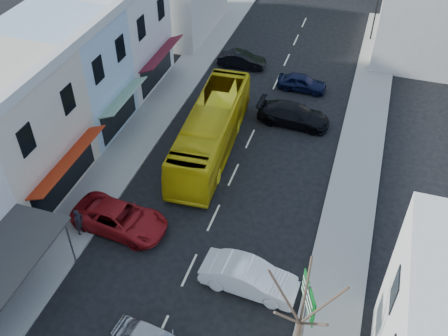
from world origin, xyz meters
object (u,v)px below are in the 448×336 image
pedestrian_left (79,222)px  traffic_signal (376,12)px  bus (211,131)px  direction_sign (305,315)px  car_white (249,279)px  street_tree (300,323)px  car_red (120,219)px

pedestrian_left → traffic_signal: (13.28, 29.55, 1.72)m
bus → pedestrian_left: 10.54m
traffic_signal → direction_sign: bearing=104.4°
traffic_signal → car_white: bearing=98.4°
bus → traffic_signal: size_ratio=2.13×
bus → car_white: bearing=-65.2°
street_tree → traffic_signal: street_tree is taller
bus → direction_sign: (8.60, -12.30, 0.60)m
direction_sign → street_tree: bearing=-117.5°
traffic_signal → pedestrian_left: bearing=80.5°
car_white → direction_sign: 4.07m
traffic_signal → car_red: bearing=82.9°
car_red → direction_sign: bearing=-104.1°
direction_sign → street_tree: street_tree is taller
direction_sign → bus: bearing=101.3°
car_white → traffic_signal: bearing=-3.0°
bus → street_tree: bearing=-61.9°
car_red → traffic_signal: (11.37, 28.42, 2.02)m
bus → traffic_signal: traffic_signal is taller
direction_sign → traffic_signal: (0.20, 32.32, 0.57)m
car_red → pedestrian_left: (-1.91, -1.13, 0.30)m
car_white → traffic_signal: traffic_signal is taller
direction_sign → car_white: bearing=121.5°
car_white → direction_sign: size_ratio=1.02×
street_tree → traffic_signal: (0.30, 33.80, -0.99)m
direction_sign → street_tree: (-0.10, -1.48, 1.56)m
bus → direction_sign: bearing=-58.6°
bus → street_tree: (8.50, -13.78, 2.16)m
bus → pedestrian_left: bearing=-118.8°
traffic_signal → street_tree: bearing=104.2°
bus → car_red: 8.83m
bus → car_red: (-2.58, -8.40, -0.85)m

